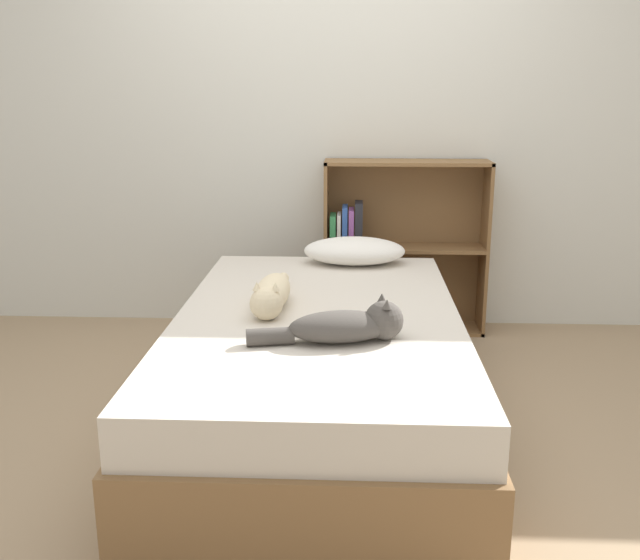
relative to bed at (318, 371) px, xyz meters
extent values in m
plane|color=#997F60|center=(0.00, 0.00, -0.25)|extent=(8.00, 8.00, 0.00)
cube|color=silver|center=(0.00, 1.46, 1.00)|extent=(8.00, 0.06, 2.50)
cube|color=brown|center=(0.00, 0.00, -0.09)|extent=(1.21, 2.06, 0.33)
cube|color=beige|center=(0.00, 0.00, 0.17)|extent=(1.17, 2.00, 0.18)
ellipsoid|color=white|center=(0.15, 0.85, 0.33)|extent=(0.53, 0.30, 0.14)
ellipsoid|color=beige|center=(-0.20, 0.08, 0.32)|extent=(0.16, 0.42, 0.13)
sphere|color=beige|center=(-0.20, -0.10, 0.33)|extent=(0.14, 0.14, 0.14)
cone|color=beige|center=(-0.17, -0.10, 0.40)|extent=(0.04, 0.04, 0.03)
cone|color=beige|center=(-0.24, -0.10, 0.40)|extent=(0.04, 0.04, 0.03)
cylinder|color=beige|center=(-0.19, 0.36, 0.29)|extent=(0.06, 0.19, 0.05)
ellipsoid|color=#47423D|center=(0.10, -0.34, 0.32)|extent=(0.41, 0.25, 0.11)
sphere|color=#47423D|center=(0.26, -0.30, 0.33)|extent=(0.15, 0.15, 0.15)
cone|color=#47423D|center=(0.25, -0.26, 0.41)|extent=(0.04, 0.04, 0.03)
cone|color=#47423D|center=(0.27, -0.34, 0.41)|extent=(0.04, 0.04, 0.03)
cylinder|color=#47423D|center=(-0.16, -0.39, 0.29)|extent=(0.18, 0.10, 0.06)
cube|color=brown|center=(-0.02, 1.29, 0.25)|extent=(0.02, 0.26, 1.01)
cube|color=brown|center=(0.91, 1.29, 0.25)|extent=(0.02, 0.26, 1.01)
cube|color=brown|center=(0.45, 1.29, -0.24)|extent=(0.95, 0.26, 0.02)
cube|color=brown|center=(0.45, 1.29, 0.75)|extent=(0.95, 0.26, 0.02)
cube|color=brown|center=(0.45, 1.29, 0.25)|extent=(0.91, 0.26, 0.02)
cube|color=brown|center=(0.45, 1.41, 0.25)|extent=(0.95, 0.02, 1.01)
cube|color=#337F47|center=(0.03, 1.25, 0.36)|extent=(0.03, 0.16, 0.19)
cube|color=beige|center=(0.06, 1.25, 0.36)|extent=(0.02, 0.16, 0.20)
cube|color=#2D519E|center=(0.09, 1.25, 0.38)|extent=(0.03, 0.16, 0.24)
cube|color=#8C4C99|center=(0.13, 1.25, 0.38)|extent=(0.03, 0.16, 0.22)
cube|color=#232328|center=(0.17, 1.25, 0.40)|extent=(0.04, 0.16, 0.26)
camera|label=1|loc=(0.14, -2.82, 1.18)|focal=40.00mm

